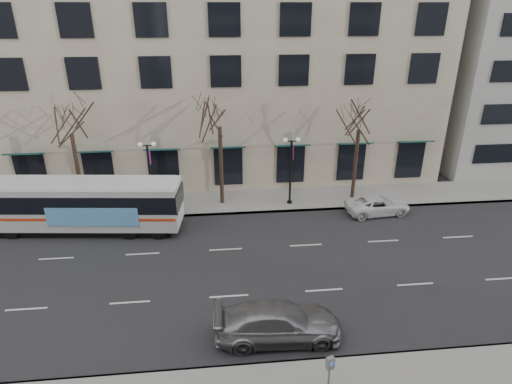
{
  "coord_description": "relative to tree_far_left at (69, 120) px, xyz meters",
  "views": [
    {
      "loc": [
        -0.44,
        -20.31,
        13.79
      ],
      "look_at": [
        1.82,
        1.78,
        4.0
      ],
      "focal_mm": 30.0,
      "sensor_mm": 36.0,
      "label": 1
    }
  ],
  "objects": [
    {
      "name": "building_hotel",
      "position": [
        8.0,
        12.2,
        5.3
      ],
      "size": [
        40.0,
        20.0,
        24.0
      ],
      "primitive_type": "cube",
      "color": "tan",
      "rests_on": "ground"
    },
    {
      "name": "lamp_post_right",
      "position": [
        15.01,
        -0.6,
        -3.75
      ],
      "size": [
        1.22,
        0.45,
        5.21
      ],
      "color": "black",
      "rests_on": "ground"
    },
    {
      "name": "city_bus",
      "position": [
        1.0,
        -3.01,
        -4.83
      ],
      "size": [
        12.86,
        4.08,
        3.43
      ],
      "rotation": [
        0.0,
        0.0,
        -0.11
      ],
      "color": "silver",
      "rests_on": "ground"
    },
    {
      "name": "sidewalk_far",
      "position": [
        15.0,
        0.2,
        -6.62
      ],
      "size": [
        80.0,
        4.0,
        0.15
      ],
      "primitive_type": "cube",
      "color": "gray",
      "rests_on": "ground"
    },
    {
      "name": "white_pickup",
      "position": [
        21.01,
        -2.6,
        -6.06
      ],
      "size": [
        4.73,
        2.5,
        1.27
      ],
      "primitive_type": "imported",
      "rotation": [
        0.0,
        0.0,
        1.66
      ],
      "color": "white",
      "rests_on": "ground"
    },
    {
      "name": "ground",
      "position": [
        10.0,
        -8.8,
        -6.7
      ],
      "size": [
        160.0,
        160.0,
        0.0
      ],
      "primitive_type": "plane",
      "color": "black",
      "rests_on": "ground"
    },
    {
      "name": "silver_car",
      "position": [
        12.06,
        -14.26,
        -5.88
      ],
      "size": [
        5.74,
        2.47,
        1.65
      ],
      "primitive_type": "imported",
      "rotation": [
        0.0,
        0.0,
        1.54
      ],
      "color": "#93959A",
      "rests_on": "ground"
    },
    {
      "name": "pay_station",
      "position": [
        13.61,
        -17.23,
        -5.54
      ],
      "size": [
        0.34,
        0.27,
        1.39
      ],
      "rotation": [
        0.0,
        0.0,
        0.3
      ],
      "color": "gray",
      "rests_on": "sidewalk_near"
    },
    {
      "name": "tree_far_mid",
      "position": [
        10.0,
        0.0,
        0.21
      ],
      "size": [
        3.6,
        3.6,
        8.55
      ],
      "color": "black",
      "rests_on": "ground"
    },
    {
      "name": "tree_far_left",
      "position": [
        0.0,
        0.0,
        0.0
      ],
      "size": [
        3.6,
        3.6,
        8.34
      ],
      "color": "black",
      "rests_on": "ground"
    },
    {
      "name": "lamp_post_left",
      "position": [
        5.01,
        -0.6,
        -3.75
      ],
      "size": [
        1.22,
        0.45,
        5.21
      ],
      "color": "black",
      "rests_on": "ground"
    },
    {
      "name": "tree_far_right",
      "position": [
        20.0,
        0.0,
        -0.28
      ],
      "size": [
        3.6,
        3.6,
        8.06
      ],
      "color": "black",
      "rests_on": "ground"
    }
  ]
}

